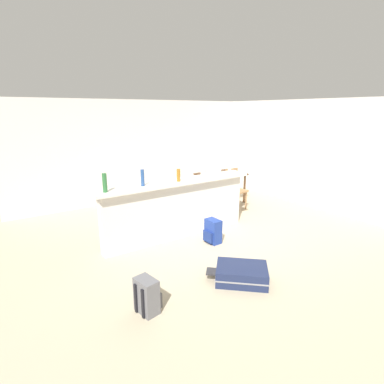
{
  "coord_description": "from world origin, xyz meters",
  "views": [
    {
      "loc": [
        -3.27,
        -4.07,
        2.26
      ],
      "look_at": [
        -0.15,
        0.57,
        0.73
      ],
      "focal_mm": 28.16,
      "sensor_mm": 36.0,
      "label": 1
    }
  ],
  "objects_px": {
    "bottle_green": "(105,183)",
    "dining_table": "(221,177)",
    "bottle_amber": "(178,175)",
    "suitcase_flat_navy": "(241,274)",
    "bottle_clear": "(230,168)",
    "bottle_blue": "(143,178)",
    "bottle_white": "(203,170)",
    "dining_chair_far_side": "(208,178)",
    "dining_chair_near_partition": "(234,187)",
    "grocery_bag": "(213,169)",
    "backpack_blue": "(213,232)",
    "backpack_grey": "(147,296)"
  },
  "relations": [
    {
      "from": "bottle_green",
      "to": "dining_table",
      "type": "xyz_separation_m",
      "value": [
        3.3,
        1.28,
        -0.56
      ]
    },
    {
      "from": "bottle_amber",
      "to": "bottle_green",
      "type": "bearing_deg",
      "value": 179.37
    },
    {
      "from": "suitcase_flat_navy",
      "to": "bottle_clear",
      "type": "bearing_deg",
      "value": 54.27
    },
    {
      "from": "bottle_blue",
      "to": "suitcase_flat_navy",
      "type": "xyz_separation_m",
      "value": [
        0.6,
        -1.75,
        -1.08
      ]
    },
    {
      "from": "bottle_blue",
      "to": "bottle_white",
      "type": "xyz_separation_m",
      "value": [
        1.26,
        0.08,
        -0.03
      ]
    },
    {
      "from": "bottle_clear",
      "to": "suitcase_flat_navy",
      "type": "height_order",
      "value": "bottle_clear"
    },
    {
      "from": "dining_chair_far_side",
      "to": "suitcase_flat_navy",
      "type": "bearing_deg",
      "value": -120.39
    },
    {
      "from": "dining_chair_near_partition",
      "to": "grocery_bag",
      "type": "bearing_deg",
      "value": -149.75
    },
    {
      "from": "dining_chair_near_partition",
      "to": "backpack_blue",
      "type": "distance_m",
      "value": 2.08
    },
    {
      "from": "bottle_amber",
      "to": "bottle_clear",
      "type": "xyz_separation_m",
      "value": [
        1.23,
        0.08,
        -0.01
      ]
    },
    {
      "from": "bottle_green",
      "to": "bottle_clear",
      "type": "height_order",
      "value": "bottle_green"
    },
    {
      "from": "bottle_clear",
      "to": "dining_chair_far_side",
      "type": "height_order",
      "value": "bottle_clear"
    },
    {
      "from": "bottle_blue",
      "to": "backpack_grey",
      "type": "distance_m",
      "value": 2.04
    },
    {
      "from": "dining_chair_far_side",
      "to": "bottle_white",
      "type": "bearing_deg",
      "value": -129.66
    },
    {
      "from": "bottle_green",
      "to": "dining_chair_far_side",
      "type": "xyz_separation_m",
      "value": [
        3.3,
        1.81,
        -0.69
      ]
    },
    {
      "from": "dining_chair_near_partition",
      "to": "bottle_green",
      "type": "bearing_deg",
      "value": -166.83
    },
    {
      "from": "bottle_blue",
      "to": "bottle_white",
      "type": "height_order",
      "value": "bottle_blue"
    },
    {
      "from": "bottle_amber",
      "to": "suitcase_flat_navy",
      "type": "xyz_separation_m",
      "value": [
        -0.05,
        -1.7,
        -1.06
      ]
    },
    {
      "from": "bottle_amber",
      "to": "dining_chair_far_side",
      "type": "distance_m",
      "value": 2.79
    },
    {
      "from": "bottle_green",
      "to": "backpack_grey",
      "type": "bearing_deg",
      "value": -93.86
    },
    {
      "from": "bottle_blue",
      "to": "bottle_clear",
      "type": "distance_m",
      "value": 1.88
    },
    {
      "from": "dining_chair_far_side",
      "to": "dining_chair_near_partition",
      "type": "bearing_deg",
      "value": -90.77
    },
    {
      "from": "bottle_blue",
      "to": "bottle_clear",
      "type": "bearing_deg",
      "value": 1.11
    },
    {
      "from": "bottle_green",
      "to": "dining_chair_near_partition",
      "type": "bearing_deg",
      "value": 13.17
    },
    {
      "from": "backpack_blue",
      "to": "backpack_grey",
      "type": "bearing_deg",
      "value": -148.72
    },
    {
      "from": "suitcase_flat_navy",
      "to": "bottle_blue",
      "type": "bearing_deg",
      "value": 108.94
    },
    {
      "from": "bottle_amber",
      "to": "dining_chair_near_partition",
      "type": "bearing_deg",
      "value": 21.38
    },
    {
      "from": "grocery_bag",
      "to": "dining_chair_far_side",
      "type": "bearing_deg",
      "value": 55.43
    },
    {
      "from": "bottle_white",
      "to": "backpack_blue",
      "type": "relative_size",
      "value": 0.51
    },
    {
      "from": "bottle_blue",
      "to": "backpack_blue",
      "type": "xyz_separation_m",
      "value": [
        1.04,
        -0.54,
        -0.99
      ]
    },
    {
      "from": "bottle_clear",
      "to": "bottle_green",
      "type": "bearing_deg",
      "value": -178.46
    },
    {
      "from": "suitcase_flat_navy",
      "to": "backpack_grey",
      "type": "bearing_deg",
      "value": 174.59
    },
    {
      "from": "bottle_white",
      "to": "dining_chair_far_side",
      "type": "distance_m",
      "value": 2.29
    },
    {
      "from": "bottle_green",
      "to": "dining_chair_near_partition",
      "type": "xyz_separation_m",
      "value": [
        3.28,
        0.77,
        -0.69
      ]
    },
    {
      "from": "bottle_blue",
      "to": "dining_table",
      "type": "bearing_deg",
      "value": 25.17
    },
    {
      "from": "bottle_amber",
      "to": "dining_chair_far_side",
      "type": "relative_size",
      "value": 0.24
    },
    {
      "from": "dining_chair_near_partition",
      "to": "suitcase_flat_navy",
      "type": "xyz_separation_m",
      "value": [
        -2.05,
        -2.48,
        -0.41
      ]
    },
    {
      "from": "suitcase_flat_navy",
      "to": "backpack_blue",
      "type": "distance_m",
      "value": 1.29
    },
    {
      "from": "bottle_amber",
      "to": "dining_chair_far_side",
      "type": "xyz_separation_m",
      "value": [
        2.01,
        1.82,
        -0.65
      ]
    },
    {
      "from": "bottle_blue",
      "to": "backpack_grey",
      "type": "relative_size",
      "value": 0.65
    },
    {
      "from": "bottle_clear",
      "to": "backpack_grey",
      "type": "height_order",
      "value": "bottle_clear"
    },
    {
      "from": "dining_table",
      "to": "dining_chair_far_side",
      "type": "relative_size",
      "value": 1.18
    },
    {
      "from": "backpack_grey",
      "to": "grocery_bag",
      "type": "bearing_deg",
      "value": 37.05
    },
    {
      "from": "dining_chair_near_partition",
      "to": "suitcase_flat_navy",
      "type": "height_order",
      "value": "dining_chair_near_partition"
    },
    {
      "from": "dining_table",
      "to": "bottle_white",
      "type": "bearing_deg",
      "value": -140.2
    },
    {
      "from": "bottle_blue",
      "to": "dining_table",
      "type": "distance_m",
      "value": 3.0
    },
    {
      "from": "backpack_blue",
      "to": "dining_chair_far_side",
      "type": "bearing_deg",
      "value": 54.92
    },
    {
      "from": "bottle_green",
      "to": "dining_chair_far_side",
      "type": "bearing_deg",
      "value": 28.72
    },
    {
      "from": "bottle_amber",
      "to": "backpack_grey",
      "type": "height_order",
      "value": "bottle_amber"
    },
    {
      "from": "grocery_bag",
      "to": "suitcase_flat_navy",
      "type": "relative_size",
      "value": 0.31
    }
  ]
}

